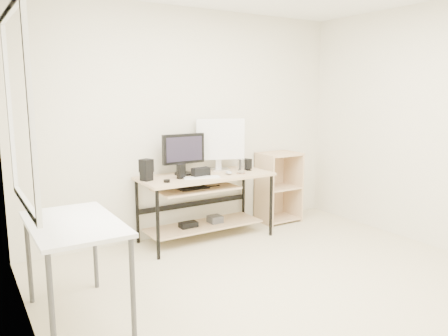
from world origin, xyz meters
name	(u,v)px	position (x,y,z in m)	size (l,w,h in m)	color
room	(292,138)	(-0.14, 0.04, 1.32)	(4.01, 4.01, 2.62)	beige
desk	(204,193)	(-0.03, 1.66, 0.54)	(1.50, 0.65, 0.75)	tan
side_table	(74,232)	(-1.68, 0.60, 0.67)	(0.60, 1.00, 0.75)	white
shelf_unit	(277,187)	(1.15, 1.82, 0.45)	(0.50, 0.40, 0.90)	#D8B587
black_monitor	(184,151)	(-0.20, 1.81, 1.01)	(0.50, 0.21, 0.46)	black
white_imac	(220,141)	(0.30, 1.83, 1.10)	(0.55, 0.25, 0.61)	silver
keyboard	(202,177)	(-0.13, 1.52, 0.76)	(0.39, 0.11, 0.01)	white
mouse	(229,173)	(0.24, 1.54, 0.77)	(0.07, 0.11, 0.04)	#A9A9AE
center_speaker	(201,172)	(-0.10, 1.59, 0.80)	(0.20, 0.09, 0.10)	black
speaker_left	(146,169)	(-0.68, 1.70, 0.87)	(0.15, 0.15, 0.23)	black
speaker_right	(246,164)	(0.60, 1.73, 0.81)	(0.10, 0.10, 0.12)	black
audio_controller	(181,171)	(-0.33, 1.60, 0.83)	(0.08, 0.05, 0.16)	black
volume_puck	(167,181)	(-0.54, 1.51, 0.76)	(0.07, 0.07, 0.03)	black
smartphone	(248,170)	(0.57, 1.66, 0.75)	(0.06, 0.11, 0.01)	black
coaster	(241,173)	(0.38, 1.51, 0.75)	(0.10, 0.10, 0.01)	#8F6440
drinking_glass	(241,166)	(0.38, 1.51, 0.84)	(0.08, 0.08, 0.16)	white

